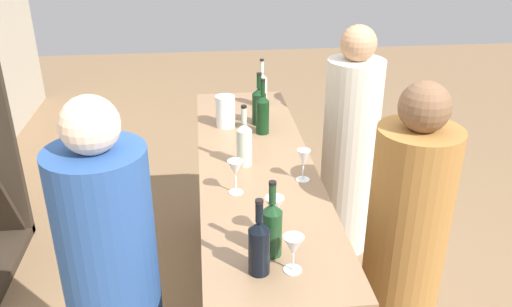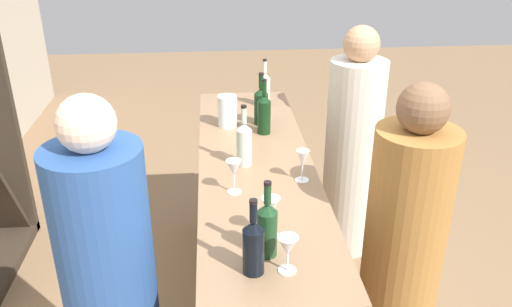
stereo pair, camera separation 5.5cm
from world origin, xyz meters
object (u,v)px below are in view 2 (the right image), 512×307
at_px(wine_bottle_leftmost_near_black, 253,246).
at_px(wine_glass_near_left, 303,160).
at_px(wine_glass_far_left, 234,169).
at_px(person_left_guest, 401,260).
at_px(wine_bottle_rightmost_dark_green, 261,105).
at_px(wine_bottle_center_clear_pale, 244,143).
at_px(person_right_guest, 111,295).
at_px(wine_glass_near_right, 272,209).
at_px(person_center_guest, 352,153).
at_px(wine_bottle_second_right_dark_green, 264,113).
at_px(wine_glass_near_center, 288,247).
at_px(water_pitcher, 227,111).
at_px(wine_bottle_far_right_clear_pale, 265,89).
at_px(wine_bottle_second_left_olive_green, 267,228).

distance_m(wine_bottle_leftmost_near_black, wine_glass_near_left, 0.73).
bearing_deg(wine_bottle_leftmost_near_black, wine_glass_far_left, 3.94).
bearing_deg(person_left_guest, wine_bottle_rightmost_dark_green, -57.25).
xyz_separation_m(wine_bottle_center_clear_pale, person_right_guest, (-0.65, 0.59, -0.36)).
relative_size(wine_bottle_leftmost_near_black, person_right_guest, 0.19).
xyz_separation_m(wine_bottle_center_clear_pale, wine_glass_near_right, (-0.64, -0.07, 0.00)).
height_order(wine_bottle_leftmost_near_black, person_center_guest, person_center_guest).
relative_size(wine_bottle_second_right_dark_green, person_center_guest, 0.21).
height_order(wine_glass_near_center, wine_glass_far_left, wine_glass_far_left).
xyz_separation_m(wine_bottle_center_clear_pale, water_pitcher, (0.52, 0.06, -0.03)).
bearing_deg(wine_bottle_far_right_clear_pale, wine_glass_near_center, 176.96).
height_order(wine_glass_far_left, person_center_guest, person_center_guest).
relative_size(wine_bottle_far_right_clear_pale, water_pitcher, 1.67).
bearing_deg(wine_bottle_far_right_clear_pale, wine_bottle_second_left_olive_green, 174.54).
bearing_deg(wine_glass_near_left, wine_bottle_leftmost_near_black, 156.78).
xyz_separation_m(wine_bottle_second_right_dark_green, person_right_guest, (-1.04, 0.73, -0.37)).
bearing_deg(wine_bottle_second_right_dark_green, wine_bottle_leftmost_near_black, 172.58).
distance_m(wine_bottle_leftmost_near_black, wine_bottle_rightmost_dark_green, 1.40).
xyz_separation_m(wine_bottle_rightmost_dark_green, person_center_guest, (0.11, -0.60, -0.39)).
height_order(wine_glass_near_right, person_center_guest, person_center_guest).
bearing_deg(person_right_guest, wine_bottle_rightmost_dark_green, 50.69).
xyz_separation_m(wine_glass_near_left, water_pitcher, (0.71, 0.33, -0.02)).
xyz_separation_m(wine_glass_near_center, person_center_guest, (1.51, -0.64, -0.37)).
bearing_deg(person_center_guest, wine_glass_near_right, 40.95).
height_order(water_pitcher, person_center_guest, person_center_guest).
distance_m(wine_bottle_second_left_olive_green, wine_glass_near_right, 0.12).
bearing_deg(wine_glass_near_center, wine_bottle_center_clear_pale, 6.38).
xyz_separation_m(wine_bottle_second_left_olive_green, wine_glass_near_left, (0.57, -0.23, -0.01)).
bearing_deg(wine_glass_near_left, wine_bottle_far_right_clear_pale, 4.16).
distance_m(person_center_guest, person_right_guest, 1.85).
relative_size(wine_glass_far_left, person_center_guest, 0.11).
bearing_deg(wine_glass_near_left, person_left_guest, -126.47).
bearing_deg(water_pitcher, wine_bottle_second_left_olive_green, -175.58).
distance_m(wine_bottle_second_right_dark_green, person_left_guest, 1.11).
bearing_deg(person_center_guest, person_left_guest, 65.53).
relative_size(wine_bottle_second_right_dark_green, wine_glass_near_center, 2.23).
distance_m(wine_bottle_far_right_clear_pale, wine_glass_near_right, 1.48).
height_order(wine_bottle_second_left_olive_green, wine_glass_near_left, wine_bottle_second_left_olive_green).
bearing_deg(water_pitcher, wine_glass_near_center, -173.37).
distance_m(wine_bottle_rightmost_dark_green, water_pitcher, 0.20).
xyz_separation_m(wine_bottle_rightmost_dark_green, water_pitcher, (-0.01, 0.20, -0.03)).
xyz_separation_m(wine_bottle_far_right_clear_pale, person_right_guest, (-1.48, 0.77, -0.36)).
bearing_deg(wine_glass_near_center, wine_glass_near_left, -13.80).
bearing_deg(person_left_guest, wine_bottle_second_left_olive_green, 27.16).
bearing_deg(wine_bottle_leftmost_near_black, person_center_guest, -26.93).
distance_m(wine_bottle_rightmost_dark_green, wine_bottle_far_right_clear_pale, 0.31).
relative_size(wine_glass_near_left, wine_glass_far_left, 0.97).
xyz_separation_m(wine_bottle_rightmost_dark_green, wine_glass_near_right, (-1.17, 0.07, 0.00)).
distance_m(wine_glass_near_center, person_left_guest, 0.78).
bearing_deg(wine_glass_far_left, person_right_guest, 125.23).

